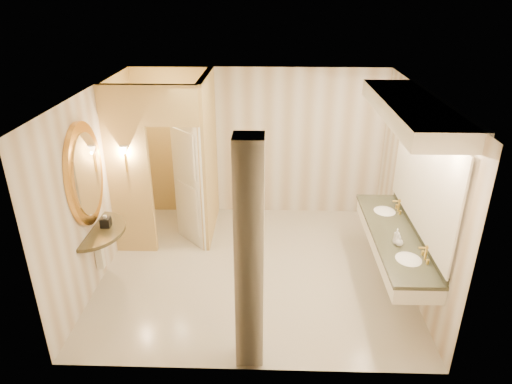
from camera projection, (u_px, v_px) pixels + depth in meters
floor at (254, 269)px, 6.98m from camera, size 4.50×4.50×0.00m
ceiling at (254, 93)px, 5.86m from camera, size 4.50×4.50×0.00m
wall_back at (258, 143)px, 8.24m from camera, size 4.50×0.02×2.70m
wall_front at (247, 270)px, 4.60m from camera, size 4.50×0.02×2.70m
wall_left at (96, 186)px, 6.48m from camera, size 0.02×4.00×2.70m
wall_right at (415, 191)px, 6.35m from camera, size 0.02×4.00×2.70m
toilet_closet at (185, 161)px, 7.31m from camera, size 1.50×1.55×2.70m
wall_sconce at (124, 151)px, 6.71m from camera, size 0.14×0.14×0.42m
vanity at (405, 182)px, 5.92m from camera, size 0.75×2.62×2.09m
console_shelf at (89, 198)px, 6.12m from camera, size 1.09×1.09×1.99m
pillar at (249, 259)px, 4.78m from camera, size 0.31×0.31×2.70m
tissue_box at (106, 222)px, 6.37m from camera, size 0.14×0.14×0.13m
toilet at (194, 198)px, 8.46m from camera, size 0.41×0.70×0.70m
soap_bottle_a at (398, 237)px, 5.99m from camera, size 0.07×0.07×0.14m
soap_bottle_b at (399, 241)px, 5.90m from camera, size 0.13×0.13×0.13m
soap_bottle_c at (397, 236)px, 5.94m from camera, size 0.10×0.10×0.21m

